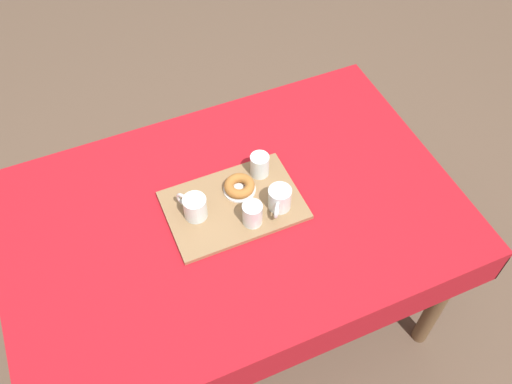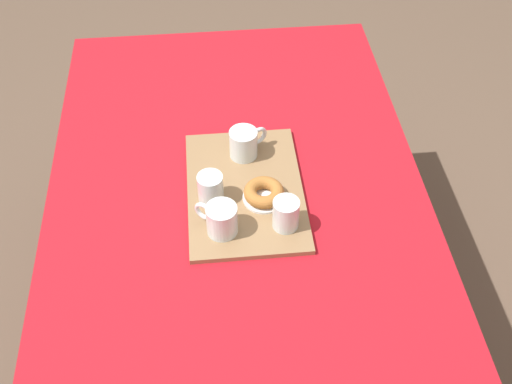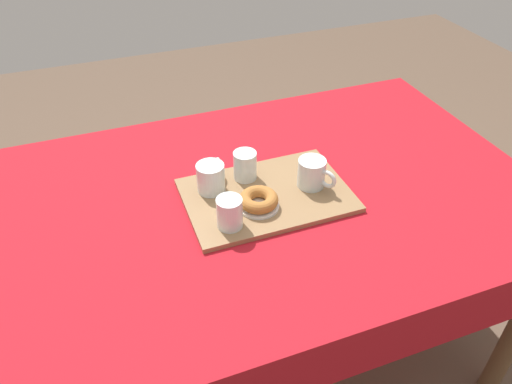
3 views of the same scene
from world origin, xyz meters
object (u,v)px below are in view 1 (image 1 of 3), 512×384
at_px(dining_table, 232,228).
at_px(tea_mug_right, 195,208).
at_px(water_glass_far, 252,214).
at_px(sugar_donut_left, 239,186).
at_px(serving_tray, 233,205).
at_px(water_glass_near, 260,166).
at_px(tea_mug_left, 280,199).
at_px(donut_plate_left, 240,190).

relative_size(dining_table, tea_mug_right, 14.01).
bearing_deg(water_glass_far, sugar_donut_left, -94.31).
xyz_separation_m(serving_tray, water_glass_far, (-0.03, 0.09, 0.05)).
bearing_deg(serving_tray, dining_table, 53.25).
bearing_deg(water_glass_near, dining_table, 36.24).
bearing_deg(water_glass_near, tea_mug_right, 16.84).
xyz_separation_m(dining_table, water_glass_far, (-0.05, 0.07, 0.15)).
bearing_deg(tea_mug_left, tea_mug_right, -16.43).
bearing_deg(tea_mug_right, water_glass_far, 148.36).
height_order(dining_table, serving_tray, serving_tray).
height_order(tea_mug_right, donut_plate_left, tea_mug_right).
bearing_deg(serving_tray, water_glass_near, -146.47).
height_order(dining_table, donut_plate_left, donut_plate_left).
bearing_deg(water_glass_near, sugar_donut_left, 25.09).
distance_m(tea_mug_left, water_glass_near, 0.16).
distance_m(tea_mug_right, water_glass_near, 0.28).
distance_m(dining_table, donut_plate_left, 0.14).
distance_m(dining_table, water_glass_far, 0.17).
height_order(serving_tray, donut_plate_left, donut_plate_left).
distance_m(water_glass_far, donut_plate_left, 0.14).
bearing_deg(water_glass_near, tea_mug_left, 90.57).
distance_m(donut_plate_left, sugar_donut_left, 0.02).
bearing_deg(donut_plate_left, sugar_donut_left, 0.00).
bearing_deg(dining_table, sugar_donut_left, -130.51).
relative_size(serving_tray, donut_plate_left, 4.07).
xyz_separation_m(donut_plate_left, sugar_donut_left, (0.00, 0.00, 0.02)).
bearing_deg(donut_plate_left, water_glass_near, -154.91).
height_order(tea_mug_right, water_glass_far, same).
bearing_deg(water_glass_near, water_glass_far, 59.91).
bearing_deg(serving_tray, water_glass_far, 108.97).
bearing_deg(dining_table, water_glass_far, 123.99).
xyz_separation_m(dining_table, sugar_donut_left, (-0.06, -0.07, 0.13)).
xyz_separation_m(dining_table, serving_tray, (-0.02, -0.02, 0.10)).
relative_size(dining_table, water_glass_far, 18.37).
relative_size(water_glass_far, donut_plate_left, 0.75).
bearing_deg(serving_tray, tea_mug_right, -4.05).
height_order(tea_mug_left, donut_plate_left, tea_mug_left).
bearing_deg(donut_plate_left, tea_mug_right, 11.97).
xyz_separation_m(tea_mug_right, water_glass_near, (-0.27, -0.08, -0.00)).
height_order(serving_tray, tea_mug_left, tea_mug_left).
height_order(tea_mug_left, water_glass_far, same).
bearing_deg(donut_plate_left, serving_tray, 47.89).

